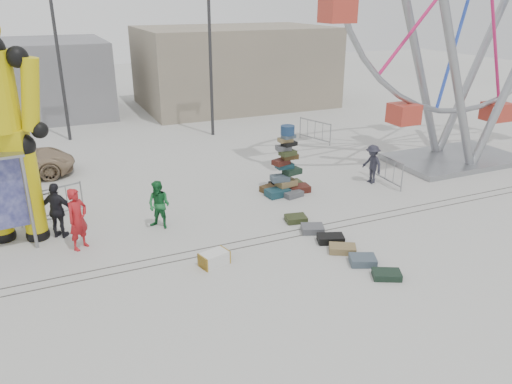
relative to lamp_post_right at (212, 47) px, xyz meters
name	(u,v)px	position (x,y,z in m)	size (l,w,h in m)	color
ground	(264,254)	(-3.09, -13.00, -4.48)	(90.00, 90.00, 0.00)	#9E9E99
track_line_near	(255,245)	(-3.09, -12.40, -4.48)	(40.00, 0.04, 0.01)	#47443F
track_line_far	(250,239)	(-3.09, -12.00, -4.48)	(40.00, 0.04, 0.01)	#47443F
building_right	(234,66)	(3.91, 7.00, -1.98)	(12.00, 8.00, 5.00)	gray
building_left	(20,79)	(-9.09, 9.00, -2.28)	(10.00, 8.00, 4.40)	gray
lamp_post_right	(212,47)	(0.00, 0.00, 0.00)	(1.41, 0.25, 8.00)	#2D2D30
lamp_post_left	(60,49)	(-7.00, 2.00, 0.00)	(1.41, 0.25, 8.00)	#2D2D30
suitcase_tower	(286,174)	(-0.36, -8.95, -3.77)	(1.79, 1.59, 2.55)	#183E49
crash_test_dummy	(0,124)	(-9.40, -9.17, -0.94)	(2.65, 1.31, 6.72)	black
steamer_trunk	(214,259)	(-4.58, -13.00, -4.30)	(0.78, 0.45, 0.37)	silver
row_case_0	(296,219)	(-1.22, -11.42, -4.39)	(0.66, 0.54, 0.19)	#313A1D
row_case_1	(312,229)	(-1.12, -12.32, -4.38)	(0.68, 0.55, 0.21)	#55575C
row_case_2	(331,239)	(-0.97, -13.14, -4.37)	(0.77, 0.48, 0.22)	black
row_case_3	(342,249)	(-0.99, -13.80, -4.38)	(0.75, 0.48, 0.20)	olive
row_case_4	(363,260)	(-0.85, -14.60, -4.37)	(0.70, 0.56, 0.22)	#445461
row_case_5	(387,275)	(-0.70, -15.46, -4.39)	(0.72, 0.49, 0.18)	black
barricade_dummy_b	(17,214)	(-9.44, -8.53, -3.93)	(2.00, 0.10, 1.10)	gray
barricade_dummy_c	(52,204)	(-8.42, -8.05, -3.93)	(2.00, 0.10, 1.10)	gray
barricade_wheel_front	(386,170)	(3.66, -9.65, -3.93)	(2.00, 0.10, 1.10)	gray
barricade_wheel_back	(315,131)	(4.13, -3.37, -3.93)	(2.00, 0.10, 1.10)	gray
pedestrian_red	(78,219)	(-7.80, -10.52, -3.56)	(0.67, 0.44, 1.84)	#A9181C
pedestrian_green	(159,205)	(-5.36, -10.09, -3.71)	(0.75, 0.59, 1.55)	#19652F
pedestrian_black	(57,211)	(-8.29, -9.51, -3.62)	(1.02, 0.42, 1.73)	black
pedestrian_grey	(372,164)	(3.19, -9.39, -3.72)	(0.98, 0.57, 1.52)	#22222D
parked_suv	(11,163)	(-9.68, -3.18, -3.82)	(2.21, 4.79, 1.33)	#987F62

